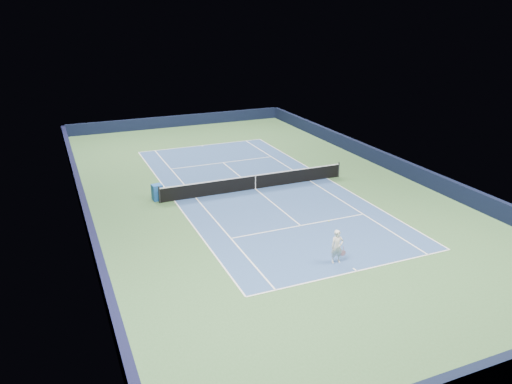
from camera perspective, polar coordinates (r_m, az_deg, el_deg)
name	(u,v)px	position (r m, az deg, el deg)	size (l,w,h in m)	color
ground	(255,189)	(33.06, -0.07, 0.35)	(40.00, 40.00, 0.00)	#375D33
wall_far	(178,121)	(51.05, -8.90, 8.02)	(22.00, 0.35, 1.10)	black
wall_near	(500,371)	(18.48, 26.10, -17.92)	(22.00, 0.35, 1.10)	black
wall_right	(390,162)	(38.22, 15.06, 3.31)	(0.35, 40.00, 1.10)	black
wall_left	(84,205)	(30.58, -19.09, -1.45)	(0.35, 40.00, 1.10)	black
court_surface	(255,189)	(33.06, -0.07, 0.36)	(10.97, 23.77, 0.01)	navy
baseline_far	(202,145)	(43.74, -6.20, 5.31)	(10.97, 0.08, 0.00)	white
baseline_near	(357,271)	(23.56, 11.45, -8.86)	(10.97, 0.08, 0.00)	white
sideline_doubles_right	(327,178)	(35.44, 8.12, 1.56)	(0.08, 23.77, 0.00)	white
sideline_doubles_left	(174,201)	(31.46, -9.31, -0.99)	(0.08, 23.77, 0.00)	white
sideline_singles_right	(310,181)	(34.78, 6.18, 1.28)	(0.08, 23.77, 0.00)	white
sideline_singles_left	(196,198)	(31.78, -6.92, -0.64)	(0.08, 23.77, 0.00)	white
service_line_far	(223,163)	(38.72, -3.79, 3.37)	(8.23, 0.08, 0.00)	white
service_line_near	(301,226)	(27.72, 5.12, -3.84)	(8.23, 0.08, 0.00)	white
center_service_line	(255,189)	(33.06, -0.07, 0.37)	(0.08, 12.80, 0.00)	white
center_mark_far	(202,146)	(43.60, -6.14, 5.27)	(0.08, 0.30, 0.00)	white
center_mark_near	(355,270)	(23.67, 11.24, -8.70)	(0.08, 0.30, 0.00)	white
tennis_net	(255,182)	(32.89, -0.07, 1.18)	(12.90, 0.10, 1.07)	black
sponsor_cube	(157,192)	(31.64, -11.22, -0.03)	(0.67, 0.62, 1.01)	#1B52A5
tennis_player	(337,247)	(23.76, 9.25, -6.20)	(0.80, 1.28, 1.74)	silver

